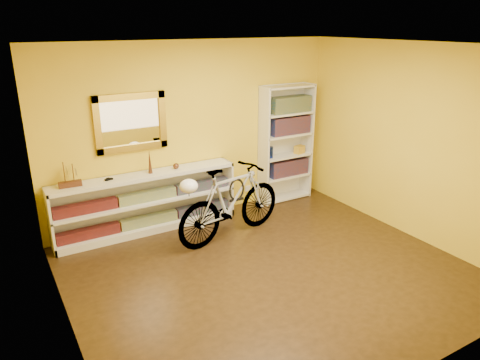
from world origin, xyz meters
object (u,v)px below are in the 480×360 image
bookcase (286,144)px  helmet (189,186)px  bicycle (231,202)px  console_unit (147,203)px

bookcase → helmet: (-2.15, -0.92, -0.04)m
bookcase → bicycle: (-1.48, -0.80, -0.43)m
bookcase → bicycle: bearing=-151.6°
console_unit → helmet: bearing=-74.4°
console_unit → helmet: (0.25, -0.90, 0.49)m
console_unit → helmet: helmet is taller
console_unit → bicycle: 1.20m
console_unit → bookcase: bookcase is taller
console_unit → bicycle: size_ratio=1.47×
bookcase → bicycle: 1.74m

